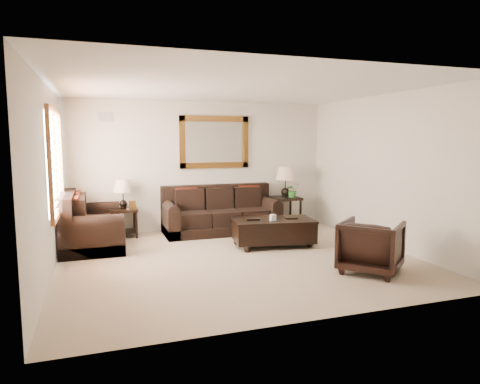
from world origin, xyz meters
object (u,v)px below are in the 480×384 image
object	(u,v)px
sofa	(220,215)
armchair	(371,244)
loveseat	(88,227)
end_table_right	(285,188)
end_table_left	(123,200)
coffee_table	(273,229)

from	to	relation	value
sofa	armchair	bearing A→B (deg)	-68.51
loveseat	end_table_right	size ratio (longest dim) A/B	1.33
end_table_right	armchair	world-z (taller)	end_table_right
end_table_left	end_table_right	bearing A→B (deg)	-0.66
end_table_right	armchair	size ratio (longest dim) A/B	1.58
end_table_right	end_table_left	bearing A→B (deg)	179.34
loveseat	end_table_left	world-z (taller)	end_table_left
end_table_left	armchair	distance (m)	4.75
coffee_table	loveseat	bearing A→B (deg)	171.69
sofa	coffee_table	bearing A→B (deg)	-68.17
sofa	end_table_left	distance (m)	1.97
sofa	loveseat	xyz separation A→B (m)	(-2.57, -0.48, 0.01)
coffee_table	armchair	bearing A→B (deg)	-60.13
end_table_right	coffee_table	size ratio (longest dim) A/B	0.86
sofa	end_table_left	bearing A→B (deg)	175.21
sofa	end_table_left	xyz separation A→B (m)	(-1.93, 0.16, 0.39)
end_table_right	coffee_table	xyz separation A→B (m)	(-0.94, -1.56, -0.55)
end_table_right	coffee_table	distance (m)	1.90
sofa	end_table_right	distance (m)	1.60
coffee_table	armchair	distance (m)	2.01
loveseat	sofa	bearing A→B (deg)	-79.52
loveseat	end_table_left	xyz separation A→B (m)	(0.65, 0.64, 0.38)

